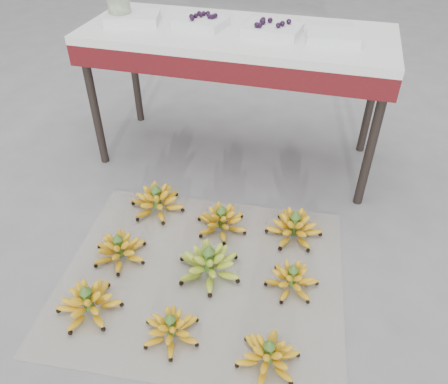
% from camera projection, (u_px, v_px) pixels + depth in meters
% --- Properties ---
extents(ground, '(60.00, 60.00, 0.00)m').
position_uv_depth(ground, '(199.00, 268.00, 2.02)').
color(ground, slate).
rests_on(ground, ground).
extents(newspaper_mat, '(1.34, 1.16, 0.01)m').
position_uv_depth(newspaper_mat, '(202.00, 276.00, 1.98)').
color(newspaper_mat, silver).
rests_on(newspaper_mat, ground).
extents(bunch_front_left, '(0.27, 0.27, 0.16)m').
position_uv_depth(bunch_front_left, '(89.00, 302.00, 1.79)').
color(bunch_front_left, gold).
rests_on(bunch_front_left, newspaper_mat).
extents(bunch_front_center, '(0.31, 0.31, 0.14)m').
position_uv_depth(bunch_front_center, '(171.00, 328.00, 1.71)').
color(bunch_front_center, gold).
rests_on(bunch_front_center, newspaper_mat).
extents(bunch_front_right, '(0.29, 0.29, 0.15)m').
position_uv_depth(bunch_front_right, '(268.00, 355.00, 1.61)').
color(bunch_front_right, gold).
rests_on(bunch_front_right, newspaper_mat).
extents(bunch_mid_left, '(0.33, 0.33, 0.15)m').
position_uv_depth(bunch_mid_left, '(120.00, 249.00, 2.03)').
color(bunch_mid_left, gold).
rests_on(bunch_mid_left, newspaper_mat).
extents(bunch_mid_center, '(0.36, 0.36, 0.18)m').
position_uv_depth(bunch_mid_center, '(209.00, 264.00, 1.95)').
color(bunch_mid_center, olive).
rests_on(bunch_mid_center, newspaper_mat).
extents(bunch_mid_right, '(0.27, 0.27, 0.14)m').
position_uv_depth(bunch_mid_right, '(292.00, 279.00, 1.90)').
color(bunch_mid_right, gold).
rests_on(bunch_mid_right, newspaper_mat).
extents(bunch_back_left, '(0.31, 0.31, 0.17)m').
position_uv_depth(bunch_back_left, '(157.00, 201.00, 2.30)').
color(bunch_back_left, gold).
rests_on(bunch_back_left, newspaper_mat).
extents(bunch_back_center, '(0.33, 0.33, 0.16)m').
position_uv_depth(bunch_back_center, '(222.00, 221.00, 2.19)').
color(bunch_back_center, gold).
rests_on(bunch_back_center, newspaper_mat).
extents(bunch_back_right, '(0.28, 0.28, 0.17)m').
position_uv_depth(bunch_back_right, '(294.00, 227.00, 2.15)').
color(bunch_back_right, gold).
rests_on(bunch_back_right, newspaper_mat).
extents(vendor_table, '(1.63, 0.65, 0.78)m').
position_uv_depth(vendor_table, '(237.00, 47.00, 2.32)').
color(vendor_table, black).
rests_on(vendor_table, ground).
extents(tray_far_left, '(0.32, 0.26, 0.04)m').
position_uv_depth(tray_far_left, '(133.00, 18.00, 2.35)').
color(tray_far_left, silver).
rests_on(tray_far_left, vendor_table).
extents(tray_left, '(0.29, 0.23, 0.07)m').
position_uv_depth(tray_left, '(201.00, 22.00, 2.30)').
color(tray_left, silver).
rests_on(tray_left, vendor_table).
extents(tray_right, '(0.30, 0.23, 0.07)m').
position_uv_depth(tray_right, '(272.00, 29.00, 2.20)').
color(tray_right, silver).
rests_on(tray_right, vendor_table).
extents(tray_far_right, '(0.27, 0.21, 0.04)m').
position_uv_depth(tray_far_right, '(333.00, 37.00, 2.13)').
color(tray_far_right, silver).
rests_on(tray_far_right, vendor_table).
extents(glass_jar, '(0.14, 0.14, 0.15)m').
position_uv_depth(glass_jar, '(119.00, 7.00, 2.33)').
color(glass_jar, beige).
rests_on(glass_jar, vendor_table).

